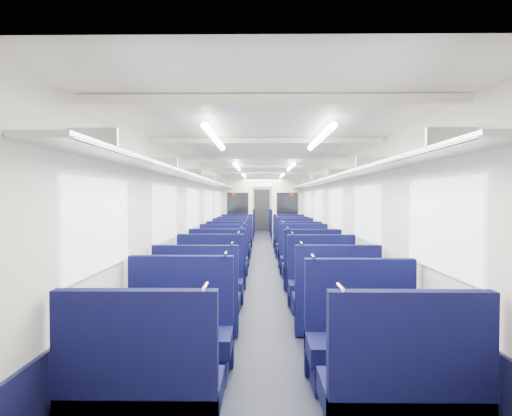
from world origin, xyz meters
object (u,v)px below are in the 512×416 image
at_px(seat_5, 335,305).
at_px(seat_11, 304,260).
at_px(seat_3, 363,345).
at_px(seat_12, 228,252).
at_px(seat_16, 235,242).
at_px(seat_17, 292,242).
at_px(seat_6, 209,285).
at_px(seat_10, 223,261).
at_px(seat_23, 283,230).
at_px(seat_27, 280,225).
at_px(seat_2, 179,338).
at_px(seat_7, 322,286).
at_px(seat_0, 143,399).
at_px(seat_21, 285,232).
at_px(seat_4, 197,305).
at_px(seat_20, 240,232).
at_px(seat_1, 402,401).
at_px(seat_22, 241,230).
at_px(bulkhead, 262,209).
at_px(seat_14, 231,247).
at_px(seat_15, 295,246).
at_px(seat_13, 299,253).
at_px(seat_25, 282,227).
at_px(seat_26, 244,226).
at_px(end_door, 262,210).
at_px(seat_19, 289,238).
at_px(seat_24, 243,227).
at_px(seat_18, 237,238).
at_px(seat_9, 311,270).
at_px(seat_8, 218,269).

relative_size(seat_5, seat_11, 1.00).
xyz_separation_m(seat_3, seat_11, (0.00, 4.79, 0.00)).
bearing_deg(seat_12, seat_16, 90.00).
bearing_deg(seat_17, seat_6, -106.07).
bearing_deg(seat_10, seat_23, 77.88).
height_order(seat_23, seat_27, same).
bearing_deg(seat_2, seat_7, 52.43).
height_order(seat_0, seat_21, same).
height_order(seat_4, seat_10, same).
bearing_deg(seat_21, seat_23, 90.00).
relative_size(seat_4, seat_20, 1.00).
height_order(seat_1, seat_22, same).
distance_m(bulkhead, seat_3, 10.80).
bearing_deg(seat_20, seat_1, -82.28).
distance_m(seat_14, seat_15, 1.67).
bearing_deg(seat_7, seat_3, -90.00).
bearing_deg(seat_10, seat_3, -70.41).
bearing_deg(seat_27, seat_17, -90.00).
height_order(seat_3, seat_22, same).
bearing_deg(bulkhead, seat_12, -99.83).
relative_size(seat_13, seat_22, 1.00).
xyz_separation_m(seat_1, seat_25, (0.00, 14.64, 0.00)).
bearing_deg(seat_26, seat_2, -90.00).
distance_m(bulkhead, seat_20, 1.33).
bearing_deg(bulkhead, seat_22, 114.91).
bearing_deg(end_door, seat_20, -99.60).
height_order(seat_17, seat_20, same).
xyz_separation_m(seat_19, seat_24, (-1.66, 4.47, 0.00)).
bearing_deg(seat_21, end_door, 99.93).
xyz_separation_m(seat_0, seat_14, (0.00, 7.88, 0.00)).
distance_m(seat_12, seat_13, 1.67).
height_order(seat_1, seat_18, same).
distance_m(seat_12, seat_26, 8.79).
bearing_deg(seat_20, seat_16, -90.00).
height_order(seat_2, seat_11, same).
height_order(seat_7, seat_9, same).
bearing_deg(seat_17, seat_18, 144.66).
height_order(seat_5, seat_19, same).
relative_size(seat_17, seat_22, 1.00).
height_order(seat_0, seat_13, same).
height_order(seat_3, seat_15, same).
xyz_separation_m(seat_8, seat_15, (1.66, 3.40, 0.00)).
distance_m(seat_2, seat_17, 8.17).
distance_m(end_door, seat_22, 3.81).
height_order(bulkhead, seat_12, bulkhead).
xyz_separation_m(seat_7, seat_27, (0.00, 12.56, 0.00)).
xyz_separation_m(seat_21, seat_23, (0.00, 0.96, 0.00)).
bearing_deg(seat_4, seat_27, 83.04).
xyz_separation_m(seat_3, seat_26, (-1.66, 14.73, 0.00)).
bearing_deg(seat_6, seat_11, 55.19).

